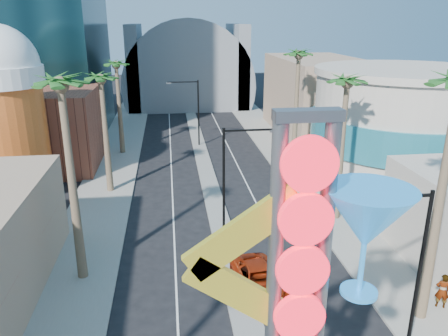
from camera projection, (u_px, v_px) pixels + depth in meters
sidewalk_west at (112, 173)px, 43.92m from camera, size 5.00×100.00×0.15m
sidewalk_east at (295, 165)px, 46.20m from camera, size 5.00×100.00×0.15m
median at (203, 160)px, 47.88m from camera, size 1.60×84.00×0.15m
brick_filler_west at (47, 130)px, 44.69m from camera, size 10.00×10.00×8.00m
filler_east at (317, 97)px, 57.60m from camera, size 10.00×20.00×10.00m
beer_mug at (3, 108)px, 35.82m from camera, size 7.00×7.00×14.50m
turquoise_building at (401, 126)px, 40.85m from camera, size 16.60×16.60×10.60m
canopy at (187, 81)px, 78.44m from camera, size 22.00×16.00×22.00m
neon_sign at (325, 286)px, 12.74m from camera, size 6.53×2.60×12.55m
streetlight_0 at (232, 173)px, 29.49m from camera, size 3.79×0.25×8.00m
streetlight_1 at (194, 107)px, 51.90m from camera, size 3.79×0.25×8.00m
streetlight_2 at (412, 259)px, 18.98m from camera, size 3.45×0.25×8.00m
palm_1 at (62, 98)px, 22.67m from camera, size 2.40×2.40×12.70m
palm_2 at (101, 86)px, 36.25m from camera, size 2.40×2.40×11.20m
palm_3 at (116, 70)px, 47.52m from camera, size 2.40×2.40×11.20m
palm_6 at (347, 91)px, 30.75m from camera, size 2.40×2.40×11.70m
palm_7 at (298, 62)px, 41.73m from camera, size 2.40×2.40×12.70m
red_pickup at (259, 279)px, 24.76m from camera, size 2.92×5.38×1.43m
pedestrian_a at (442, 291)px, 23.00m from camera, size 0.84×0.70×1.97m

